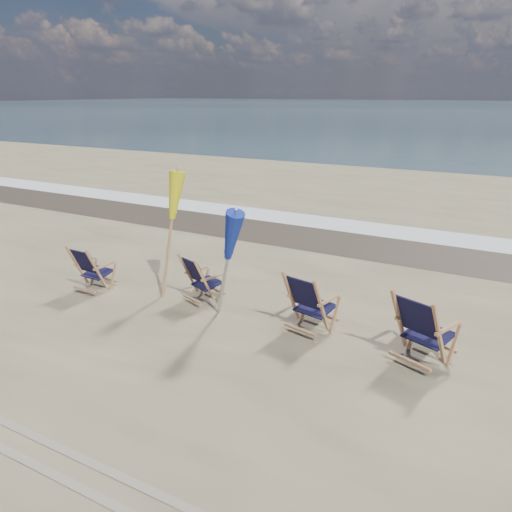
# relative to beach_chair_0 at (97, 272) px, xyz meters

# --- Properties ---
(surf_foam) EXTENTS (200.00, 1.40, 0.01)m
(surf_foam) POSITION_rel_beach_chair_0_xyz_m (2.76, 7.20, -0.47)
(surf_foam) COLOR silver
(surf_foam) RESTS_ON ground
(wet_sand_strip) EXTENTS (200.00, 2.60, 0.00)m
(wet_sand_strip) POSITION_rel_beach_chair_0_xyz_m (2.76, 5.70, -0.47)
(wet_sand_strip) COLOR #42362A
(wet_sand_strip) RESTS_ON ground
(tire_tracks) EXTENTS (80.00, 1.30, 0.01)m
(tire_tracks) POSITION_rel_beach_chair_0_xyz_m (2.76, -3.90, -0.46)
(tire_tracks) COLOR gray
(tire_tracks) RESTS_ON ground
(beach_chair_0) EXTENTS (0.63, 0.70, 0.94)m
(beach_chair_0) POSITION_rel_beach_chair_0_xyz_m (0.00, 0.00, 0.00)
(beach_chair_0) COLOR black
(beach_chair_0) RESTS_ON ground
(beach_chair_1) EXTENTS (0.78, 0.82, 0.91)m
(beach_chair_1) POSITION_rel_beach_chair_0_xyz_m (2.05, 0.52, -0.01)
(beach_chair_1) COLOR black
(beach_chair_1) RESTS_ON ground
(beach_chair_2) EXTENTS (0.81, 0.87, 1.03)m
(beach_chair_2) POSITION_rel_beach_chair_0_xyz_m (4.29, 0.37, 0.05)
(beach_chair_2) COLOR black
(beach_chair_2) RESTS_ON ground
(beach_chair_3) EXTENTS (0.95, 1.00, 1.11)m
(beach_chair_3) POSITION_rel_beach_chair_0_xyz_m (6.02, 0.17, 0.08)
(beach_chair_3) COLOR black
(beach_chair_3) RESTS_ON ground
(umbrella_yellow) EXTENTS (0.30, 0.30, 2.32)m
(umbrella_yellow) POSITION_rel_beach_chair_0_xyz_m (1.19, 0.68, 1.31)
(umbrella_yellow) COLOR #AD794D
(umbrella_yellow) RESTS_ON ground
(umbrella_blue) EXTENTS (0.30, 0.30, 2.04)m
(umbrella_blue) POSITION_rel_beach_chair_0_xyz_m (2.66, 0.25, 1.05)
(umbrella_blue) COLOR #A5A5AD
(umbrella_blue) RESTS_ON ground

